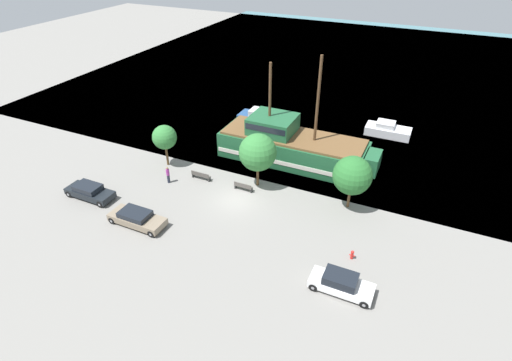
# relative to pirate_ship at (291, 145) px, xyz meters

# --- Properties ---
(ground_plane) EXTENTS (160.00, 160.00, 0.00)m
(ground_plane) POSITION_rel_pirate_ship_xyz_m (-1.88, -8.99, -1.75)
(ground_plane) COLOR gray
(water_surface) EXTENTS (80.00, 80.00, 0.00)m
(water_surface) POSITION_rel_pirate_ship_xyz_m (-1.88, 35.01, -1.75)
(water_surface) COLOR teal
(water_surface) RESTS_ON ground
(pirate_ship) EXTENTS (16.68, 5.19, 11.49)m
(pirate_ship) POSITION_rel_pirate_ship_xyz_m (0.00, 0.00, 0.00)
(pirate_ship) COLOR #1E5633
(pirate_ship) RESTS_ON water_surface
(moored_boat_dockside) EXTENTS (6.60, 2.45, 1.79)m
(moored_boat_dockside) POSITION_rel_pirate_ship_xyz_m (-6.36, 7.10, -1.06)
(moored_boat_dockside) COLOR navy
(moored_boat_dockside) RESTS_ON water_surface
(moored_boat_outer) EXTENTS (5.19, 2.31, 1.65)m
(moored_boat_outer) POSITION_rel_pirate_ship_xyz_m (8.38, 10.43, -1.10)
(moored_boat_outer) COLOR silver
(moored_boat_outer) RESTS_ON water_surface
(parked_car_curb_front) EXTENTS (4.95, 1.92, 1.27)m
(parked_car_curb_front) POSITION_rel_pirate_ship_xyz_m (-7.89, -15.70, -1.11)
(parked_car_curb_front) COLOR #7F705B
(parked_car_curb_front) RESTS_ON ground_plane
(parked_car_curb_mid) EXTENTS (4.68, 1.83, 1.33)m
(parked_car_curb_mid) POSITION_rel_pirate_ship_xyz_m (-14.38, -14.39, -1.08)
(parked_car_curb_mid) COLOR black
(parked_car_curb_mid) RESTS_ON ground_plane
(parked_car_curb_rear) EXTENTS (4.38, 1.77, 1.45)m
(parked_car_curb_rear) POSITION_rel_pirate_ship_xyz_m (9.57, -15.62, -1.05)
(parked_car_curb_rear) COLOR white
(parked_car_curb_rear) RESTS_ON ground_plane
(fire_hydrant) EXTENTS (0.42, 0.25, 0.76)m
(fire_hydrant) POSITION_rel_pirate_ship_xyz_m (9.55, -12.15, -1.34)
(fire_hydrant) COLOR red
(fire_hydrant) RESTS_ON ground_plane
(bench_promenade_east) EXTENTS (1.99, 0.45, 0.85)m
(bench_promenade_east) POSITION_rel_pirate_ship_xyz_m (-6.72, -7.40, -1.30)
(bench_promenade_east) COLOR #4C4742
(bench_promenade_east) RESTS_ON ground_plane
(bench_promenade_west) EXTENTS (1.80, 0.45, 0.85)m
(bench_promenade_west) POSITION_rel_pirate_ship_xyz_m (-2.03, -7.39, -1.31)
(bench_promenade_west) COLOR #4C4742
(bench_promenade_west) RESTS_ON ground_plane
(pedestrian_walking_near) EXTENTS (0.32, 0.32, 1.75)m
(pedestrian_walking_near) POSITION_rel_pirate_ship_xyz_m (-9.28, -9.23, -0.86)
(pedestrian_walking_near) COLOR #232838
(pedestrian_walking_near) RESTS_ON ground_plane
(tree_row_east) EXTENTS (2.49, 2.49, 4.46)m
(tree_row_east) POSITION_rel_pirate_ship_xyz_m (-11.38, -6.41, 1.45)
(tree_row_east) COLOR brown
(tree_row_east) RESTS_ON ground_plane
(tree_row_mideast) EXTENTS (3.55, 3.55, 5.38)m
(tree_row_mideast) POSITION_rel_pirate_ship_xyz_m (-1.19, -5.94, 1.85)
(tree_row_mideast) COLOR brown
(tree_row_mideast) RESTS_ON ground_plane
(tree_row_midwest) EXTENTS (3.41, 3.41, 5.01)m
(tree_row_midwest) POSITION_rel_pirate_ship_xyz_m (7.65, -5.73, 1.54)
(tree_row_midwest) COLOR brown
(tree_row_midwest) RESTS_ON ground_plane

